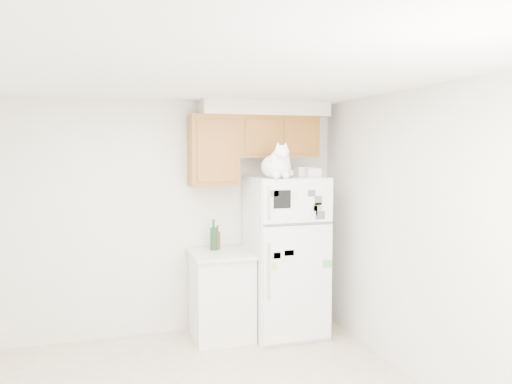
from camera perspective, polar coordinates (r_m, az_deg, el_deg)
name	(u,v)px	position (r m, az deg, el deg)	size (l,w,h in m)	color
room_shell	(208,192)	(3.68, -5.46, -0.05)	(3.84, 4.04, 2.52)	silver
refrigerator	(286,256)	(5.41, 3.40, -7.26)	(0.76, 0.78, 1.70)	white
base_counter	(222,294)	(5.38, -3.95, -11.60)	(0.64, 0.64, 0.92)	white
cat	(277,165)	(4.99, 2.46, 3.14)	(0.35, 0.52, 0.36)	white
storage_box_back	(304,172)	(5.39, 5.50, 2.33)	(0.18, 0.13, 0.10)	white
storage_box_front	(313,173)	(5.29, 6.52, 2.22)	(0.15, 0.11, 0.09)	white
bottle_green	(214,235)	(5.33, -4.87, -4.88)	(0.08, 0.08, 0.33)	#19381E
bottle_amber	(218,237)	(5.37, -4.41, -5.18)	(0.06, 0.06, 0.26)	#593814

